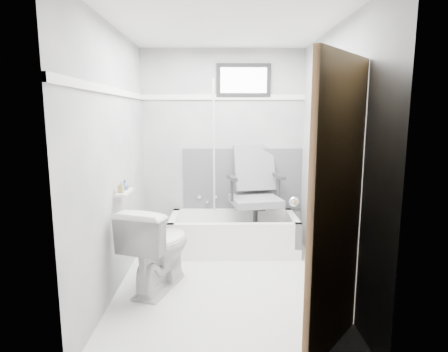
{
  "coord_description": "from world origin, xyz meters",
  "views": [
    {
      "loc": [
        -0.05,
        -3.38,
        1.63
      ],
      "look_at": [
        0.0,
        0.35,
        1.0
      ],
      "focal_mm": 30.0,
      "sensor_mm": 36.0,
      "label": 1
    }
  ],
  "objects_px": {
    "office_chair": "(256,194)",
    "soap_bottle_a": "(121,187)",
    "bathtub": "(233,233)",
    "toilet": "(158,247)",
    "door": "(395,222)",
    "soap_bottle_b": "(125,185)"
  },
  "relations": [
    {
      "from": "office_chair",
      "to": "soap_bottle_a",
      "type": "xyz_separation_m",
      "value": [
        -1.32,
        -0.99,
        0.28
      ]
    },
    {
      "from": "bathtub",
      "to": "toilet",
      "type": "xyz_separation_m",
      "value": [
        -0.74,
        -0.97,
        0.18
      ]
    },
    {
      "from": "soap_bottle_a",
      "to": "door",
      "type": "bearing_deg",
      "value": -32.85
    },
    {
      "from": "soap_bottle_a",
      "to": "soap_bottle_b",
      "type": "height_order",
      "value": "soap_bottle_a"
    },
    {
      "from": "office_chair",
      "to": "toilet",
      "type": "height_order",
      "value": "office_chair"
    },
    {
      "from": "door",
      "to": "soap_bottle_b",
      "type": "relative_size",
      "value": 19.98
    },
    {
      "from": "bathtub",
      "to": "toilet",
      "type": "distance_m",
      "value": 1.24
    },
    {
      "from": "toilet",
      "to": "soap_bottle_a",
      "type": "height_order",
      "value": "soap_bottle_a"
    },
    {
      "from": "bathtub",
      "to": "soap_bottle_a",
      "type": "bearing_deg",
      "value": -137.55
    },
    {
      "from": "toilet",
      "to": "office_chair",
      "type": "bearing_deg",
      "value": -115.97
    },
    {
      "from": "office_chair",
      "to": "toilet",
      "type": "bearing_deg",
      "value": -146.3
    },
    {
      "from": "toilet",
      "to": "soap_bottle_b",
      "type": "xyz_separation_m",
      "value": [
        -0.32,
        0.14,
        0.57
      ]
    },
    {
      "from": "bathtub",
      "to": "soap_bottle_b",
      "type": "xyz_separation_m",
      "value": [
        -1.06,
        -0.83,
        0.75
      ]
    },
    {
      "from": "soap_bottle_b",
      "to": "door",
      "type": "bearing_deg",
      "value": -35.7
    },
    {
      "from": "office_chair",
      "to": "door",
      "type": "xyz_separation_m",
      "value": [
        0.6,
        -2.23,
        0.31
      ]
    },
    {
      "from": "toilet",
      "to": "door",
      "type": "height_order",
      "value": "door"
    },
    {
      "from": "toilet",
      "to": "soap_bottle_b",
      "type": "height_order",
      "value": "soap_bottle_b"
    },
    {
      "from": "office_chair",
      "to": "soap_bottle_a",
      "type": "bearing_deg",
      "value": -154.18
    },
    {
      "from": "soap_bottle_a",
      "to": "soap_bottle_b",
      "type": "xyz_separation_m",
      "value": [
        0.0,
        0.14,
        -0.01
      ]
    },
    {
      "from": "toilet",
      "to": "door",
      "type": "bearing_deg",
      "value": 161.52
    },
    {
      "from": "bathtub",
      "to": "soap_bottle_b",
      "type": "bearing_deg",
      "value": -141.95
    },
    {
      "from": "toilet",
      "to": "soap_bottle_a",
      "type": "distance_m",
      "value": 0.65
    }
  ]
}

